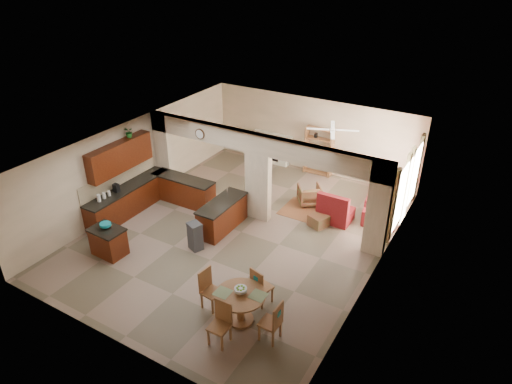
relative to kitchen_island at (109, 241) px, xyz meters
The scene contains 39 objects.
floor 3.80m from the kitchen_island, 47.12° to the left, with size 10.00×10.00×0.00m, color #7E6857.
ceiling 4.47m from the kitchen_island, 47.12° to the left, with size 10.00×10.00×0.00m, color white.
wall_back 8.24m from the kitchen_island, 71.69° to the left, with size 8.00×8.00×0.00m, color beige.
wall_front 3.55m from the kitchen_island, 40.95° to the right, with size 8.00×8.00×0.00m, color beige.
wall_left 3.27m from the kitchen_island, 117.30° to the left, with size 10.00×10.00×0.00m, color beige.
wall_right 7.20m from the kitchen_island, 22.85° to the left, with size 10.00×10.00×0.00m, color beige.
partition_left_pier 4.06m from the kitchen_island, 106.67° to the left, with size 0.60×0.25×2.80m, color beige.
partition_center_pier 4.61m from the kitchen_island, 55.70° to the left, with size 0.80×0.25×2.20m, color beige.
partition_right_pier 7.38m from the kitchen_island, 31.00° to the left, with size 0.60×0.25×2.80m, color beige.
partition_header 5.02m from the kitchen_island, 55.70° to the left, with size 8.00×0.25×0.60m, color beige.
kitchen_counter 2.61m from the kitchen_island, 105.29° to the left, with size 2.52×3.29×1.48m.
upper_cabinets 2.78m from the kitchen_island, 122.39° to the left, with size 0.35×2.40×0.90m, color #3B1106.
peninsula 3.31m from the kitchen_island, 53.42° to the left, with size 0.70×1.85×0.91m.
wall_clock 4.19m from the kitchen_island, 81.03° to the left, with size 0.34×0.34×0.03m, color #50311A.
rug 6.17m from the kitchen_island, 52.24° to the left, with size 1.60×1.30×0.01m, color brown.
fireplace 7.67m from the kitchen_island, 82.72° to the left, with size 1.60×0.35×1.20m.
shelving_unit 8.15m from the kitchen_island, 68.95° to the left, with size 1.00×0.32×1.80m, color brown.
window_a 8.31m from the kitchen_island, 37.77° to the left, with size 0.02×0.90×1.90m, color white.
window_b 9.45m from the kitchen_island, 45.98° to the left, with size 0.02×0.90×1.90m, color white.
glazed_door 8.84m from the kitchen_island, 42.14° to the left, with size 0.02×0.70×2.10m, color white.
drape_a_left 7.93m from the kitchen_island, 34.50° to the left, with size 0.10×0.28×2.30m, color #402219.
drape_a_right 8.66m from the kitchen_island, 41.09° to the left, with size 0.10×0.28×2.30m, color #402219.
drape_b_left 9.00m from the kitchen_island, 43.50° to the left, with size 0.10×0.28×2.30m, color #402219.
drape_b_right 9.86m from the kitchen_island, 48.58° to the left, with size 0.10×0.28×2.30m, color #402219.
ceiling_fan 7.38m from the kitchen_island, 54.79° to the left, with size 1.00×1.00×0.10m, color white.
kitchen_island is the anchor object (origin of this frame).
teal_bowl 0.48m from the kitchen_island, 142.09° to the left, with size 0.30×0.30×0.14m, color teal.
trash_can 2.37m from the kitchen_island, 36.23° to the left, with size 0.36×0.31×0.77m, color #2E2D30.
dining_table 4.52m from the kitchen_island, ahead, with size 1.15×1.15×0.78m.
fruit_bowl 4.52m from the kitchen_island, ahead, with size 0.29×0.29×0.15m, color #61AD25.
sofa 8.55m from the kitchen_island, 46.63° to the left, with size 1.02×2.60×0.76m, color maroon.
chaise 6.78m from the kitchen_island, 45.64° to the left, with size 1.01×0.82×0.40m, color maroon.
armchair 6.46m from the kitchen_island, 56.13° to the left, with size 0.70×0.72×0.66m, color maroon.
ottoman 6.14m from the kitchen_island, 43.97° to the left, with size 0.50×0.50×0.36m, color maroon.
plant 3.49m from the kitchen_island, 116.81° to the left, with size 0.30×0.26×0.34m, color #165317.
chair_north 4.61m from the kitchen_island, ahead, with size 0.52×0.52×1.02m.
chair_east 5.45m from the kitchen_island, ahead, with size 0.43×0.43×1.02m.
chair_south 4.58m from the kitchen_island, 13.14° to the right, with size 0.43×0.44×1.02m.
chair_west 3.61m from the kitchen_island, ahead, with size 0.47×0.47×1.02m.
Camera 1 is at (6.17, -9.64, 7.60)m, focal length 32.00 mm.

